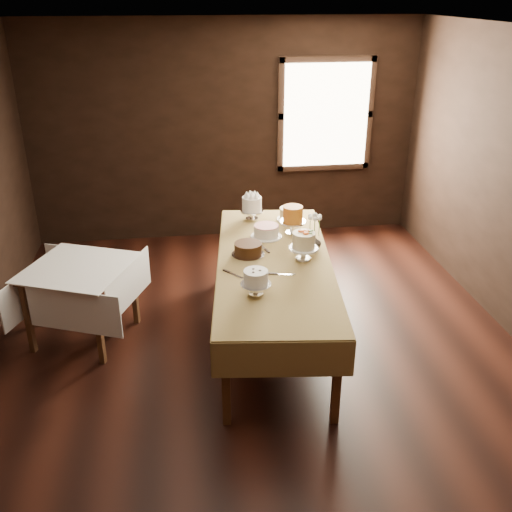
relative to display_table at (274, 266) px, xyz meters
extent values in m
cube|color=black|center=(-0.19, -0.36, -0.76)|extent=(5.00, 6.00, 0.01)
cube|color=beige|center=(-0.19, -0.36, 2.04)|extent=(5.00, 6.00, 0.01)
cube|color=black|center=(-0.19, 2.64, 0.64)|extent=(5.00, 0.02, 2.80)
cube|color=#FFEABF|center=(1.11, 2.58, 0.84)|extent=(1.10, 0.05, 1.30)
cube|color=#432613|center=(-0.56, -1.17, -0.38)|extent=(0.07, 0.07, 0.75)
cube|color=#432613|center=(-0.27, 1.27, -0.38)|extent=(0.07, 0.07, 0.75)
cube|color=#432613|center=(0.27, -1.27, -0.38)|extent=(0.07, 0.07, 0.75)
cube|color=#432613|center=(0.56, 1.17, -0.38)|extent=(0.07, 0.07, 0.75)
cube|color=#432613|center=(0.00, 0.00, 0.03)|extent=(1.27, 2.68, 0.04)
cube|color=tan|center=(0.00, 0.00, 0.06)|extent=(1.33, 2.74, 0.01)
cube|color=#432613|center=(-2.26, 0.06, -0.41)|extent=(0.07, 0.07, 0.70)
cube|color=#432613|center=(-1.99, 0.72, -0.41)|extent=(0.07, 0.07, 0.70)
cube|color=#432613|center=(-1.60, -0.22, -0.41)|extent=(0.07, 0.07, 0.70)
cube|color=#432613|center=(-1.33, 0.44, -0.41)|extent=(0.07, 0.07, 0.70)
cube|color=#432613|center=(-1.80, 0.25, -0.03)|extent=(1.06, 1.06, 0.04)
cube|color=white|center=(-1.80, 0.25, -0.01)|extent=(1.17, 1.17, 0.01)
cylinder|color=silver|center=(-0.07, 1.05, 0.12)|extent=(0.25, 0.25, 0.12)
cylinder|color=white|center=(-0.07, 1.05, 0.25)|extent=(0.29, 0.29, 0.15)
cylinder|color=white|center=(0.34, 0.98, 0.07)|extent=(0.29, 0.29, 0.01)
cylinder|color=#D0BE8B|center=(0.34, 0.98, 0.13)|extent=(0.29, 0.29, 0.12)
cylinder|color=white|center=(0.01, 0.55, 0.07)|extent=(0.31, 0.31, 0.01)
cylinder|color=white|center=(0.01, 0.55, 0.12)|extent=(0.27, 0.27, 0.10)
cylinder|color=silver|center=(0.29, 0.61, 0.13)|extent=(0.27, 0.27, 0.15)
cylinder|color=#C76E1C|center=(0.29, 0.61, 0.29)|extent=(0.25, 0.25, 0.15)
cylinder|color=silver|center=(-0.22, 0.15, 0.07)|extent=(0.31, 0.31, 0.01)
cylinder|color=#371C0B|center=(-0.22, 0.15, 0.13)|extent=(0.36, 0.36, 0.11)
cylinder|color=white|center=(0.27, -0.01, 0.13)|extent=(0.27, 0.27, 0.13)
cylinder|color=beige|center=(0.27, -0.01, 0.26)|extent=(0.27, 0.27, 0.15)
cylinder|color=silver|center=(-0.26, -0.62, 0.12)|extent=(0.25, 0.25, 0.11)
cylinder|color=white|center=(-0.26, -0.62, 0.23)|extent=(0.28, 0.28, 0.12)
cube|color=silver|center=(0.06, -0.30, 0.06)|extent=(0.24, 0.07, 0.01)
cube|color=silver|center=(-0.06, 0.32, 0.06)|extent=(0.09, 0.24, 0.01)
cube|color=silver|center=(0.35, 0.22, 0.06)|extent=(0.21, 0.17, 0.01)
cube|color=silver|center=(-0.37, -0.26, 0.06)|extent=(0.17, 0.20, 0.01)
imported|color=#2D2823|center=(0.42, 0.20, 0.13)|extent=(0.20, 0.20, 0.15)
camera|label=1|loc=(-0.83, -4.66, 2.32)|focal=40.09mm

